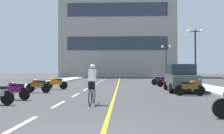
# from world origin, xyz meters

# --- Properties ---
(ground_plane) EXTENTS (140.00, 140.00, 0.00)m
(ground_plane) POSITION_xyz_m (0.00, 21.00, 0.00)
(ground_plane) COLOR #38383A
(curb_left) EXTENTS (2.40, 72.00, 0.12)m
(curb_left) POSITION_xyz_m (-7.20, 24.00, 0.06)
(curb_left) COLOR #A8A8A3
(curb_left) RESTS_ON ground
(curb_right) EXTENTS (2.40, 72.00, 0.12)m
(curb_right) POSITION_xyz_m (7.20, 24.00, 0.06)
(curb_right) COLOR #A8A8A3
(curb_right) RESTS_ON ground
(lane_dash_0) EXTENTS (0.14, 2.20, 0.01)m
(lane_dash_0) POSITION_xyz_m (-2.00, 2.00, 0.00)
(lane_dash_0) COLOR silver
(lane_dash_0) RESTS_ON ground
(lane_dash_1) EXTENTS (0.14, 2.20, 0.01)m
(lane_dash_1) POSITION_xyz_m (-2.00, 6.00, 0.00)
(lane_dash_1) COLOR silver
(lane_dash_1) RESTS_ON ground
(lane_dash_2) EXTENTS (0.14, 2.20, 0.01)m
(lane_dash_2) POSITION_xyz_m (-2.00, 10.00, 0.00)
(lane_dash_2) COLOR silver
(lane_dash_2) RESTS_ON ground
(lane_dash_3) EXTENTS (0.14, 2.20, 0.01)m
(lane_dash_3) POSITION_xyz_m (-2.00, 14.00, 0.00)
(lane_dash_3) COLOR silver
(lane_dash_3) RESTS_ON ground
(lane_dash_4) EXTENTS (0.14, 2.20, 0.01)m
(lane_dash_4) POSITION_xyz_m (-2.00, 18.00, 0.00)
(lane_dash_4) COLOR silver
(lane_dash_4) RESTS_ON ground
(lane_dash_5) EXTENTS (0.14, 2.20, 0.01)m
(lane_dash_5) POSITION_xyz_m (-2.00, 22.00, 0.00)
(lane_dash_5) COLOR silver
(lane_dash_5) RESTS_ON ground
(lane_dash_6) EXTENTS (0.14, 2.20, 0.01)m
(lane_dash_6) POSITION_xyz_m (-2.00, 26.00, 0.00)
(lane_dash_6) COLOR silver
(lane_dash_6) RESTS_ON ground
(lane_dash_7) EXTENTS (0.14, 2.20, 0.01)m
(lane_dash_7) POSITION_xyz_m (-2.00, 30.00, 0.00)
(lane_dash_7) COLOR silver
(lane_dash_7) RESTS_ON ground
(lane_dash_8) EXTENTS (0.14, 2.20, 0.01)m
(lane_dash_8) POSITION_xyz_m (-2.00, 34.00, 0.00)
(lane_dash_8) COLOR silver
(lane_dash_8) RESTS_ON ground
(lane_dash_9) EXTENTS (0.14, 2.20, 0.01)m
(lane_dash_9) POSITION_xyz_m (-2.00, 38.00, 0.00)
(lane_dash_9) COLOR silver
(lane_dash_9) RESTS_ON ground
(lane_dash_10) EXTENTS (0.14, 2.20, 0.01)m
(lane_dash_10) POSITION_xyz_m (-2.00, 42.00, 0.00)
(lane_dash_10) COLOR silver
(lane_dash_10) RESTS_ON ground
(lane_dash_11) EXTENTS (0.14, 2.20, 0.01)m
(lane_dash_11) POSITION_xyz_m (-2.00, 46.00, 0.00)
(lane_dash_11) COLOR silver
(lane_dash_11) RESTS_ON ground
(centre_line_yellow) EXTENTS (0.12, 66.00, 0.01)m
(centre_line_yellow) POSITION_xyz_m (0.25, 24.00, 0.00)
(centre_line_yellow) COLOR gold
(centre_line_yellow) RESTS_ON ground
(office_building) EXTENTS (22.97, 9.38, 21.71)m
(office_building) POSITION_xyz_m (-0.32, 49.63, 10.85)
(office_building) COLOR #9E998E
(office_building) RESTS_ON ground
(street_lamp_mid) EXTENTS (1.46, 0.36, 4.87)m
(street_lamp_mid) POSITION_xyz_m (7.09, 18.18, 3.71)
(street_lamp_mid) COLOR black
(street_lamp_mid) RESTS_ON curb_right
(street_lamp_far) EXTENTS (1.46, 0.36, 4.97)m
(street_lamp_far) POSITION_xyz_m (7.23, 34.29, 3.77)
(street_lamp_far) COLOR black
(street_lamp_far) RESTS_ON curb_right
(parked_car_near) EXTENTS (2.06, 4.27, 1.82)m
(parked_car_near) POSITION_xyz_m (4.62, 12.73, 0.92)
(parked_car_near) COLOR black
(parked_car_near) RESTS_ON ground
(motorcycle_2) EXTENTS (1.64, 0.79, 0.92)m
(motorcycle_2) POSITION_xyz_m (-4.55, 7.60, 0.47)
(motorcycle_2) COLOR black
(motorcycle_2) RESTS_ON ground
(motorcycle_3) EXTENTS (1.70, 0.60, 0.92)m
(motorcycle_3) POSITION_xyz_m (4.48, 9.89, 0.47)
(motorcycle_3) COLOR black
(motorcycle_3) RESTS_ON ground
(motorcycle_4) EXTENTS (1.68, 0.64, 0.92)m
(motorcycle_4) POSITION_xyz_m (-4.66, 11.36, 0.47)
(motorcycle_4) COLOR black
(motorcycle_4) RESTS_ON ground
(motorcycle_5) EXTENTS (1.70, 0.60, 0.92)m
(motorcycle_5) POSITION_xyz_m (-4.24, 14.18, 0.47)
(motorcycle_5) COLOR black
(motorcycle_5) RESTS_ON ground
(motorcycle_6) EXTENTS (1.64, 0.80, 0.92)m
(motorcycle_6) POSITION_xyz_m (4.42, 17.41, 0.47)
(motorcycle_6) COLOR black
(motorcycle_6) RESTS_ON ground
(motorcycle_7) EXTENTS (1.64, 0.79, 0.92)m
(motorcycle_7) POSITION_xyz_m (4.23, 19.32, 0.47)
(motorcycle_7) COLOR black
(motorcycle_7) RESTS_ON ground
(cyclist_rider) EXTENTS (0.42, 1.77, 1.71)m
(cyclist_rider) POSITION_xyz_m (-0.60, 6.11, 0.89)
(cyclist_rider) COLOR black
(cyclist_rider) RESTS_ON ground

